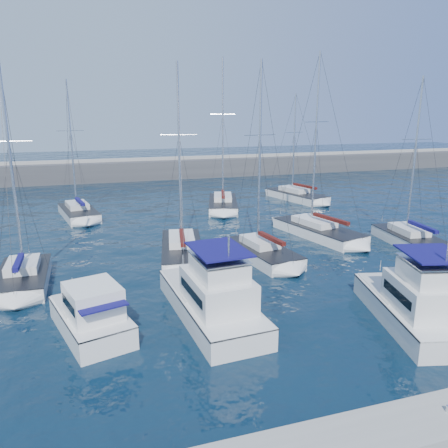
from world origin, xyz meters
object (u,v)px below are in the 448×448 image
object	(u,v)px
motor_yacht_stbd_inner	(418,305)
sailboat_mid_d	(318,231)
sailboat_back_b	(223,204)
sailboat_mid_c	(262,252)
sailboat_mid_a	(23,277)
sailboat_back_a	(79,212)
sailboat_mid_b	(182,250)
motor_yacht_port_inner	(213,300)
motor_yacht_port_outer	(92,317)
sailboat_mid_e	(411,239)
motor_yacht_stbd_outer	(446,298)
sailboat_back_c	(296,196)

from	to	relation	value
motor_yacht_stbd_inner	sailboat_mid_d	bearing A→B (deg)	92.41
sailboat_back_b	sailboat_mid_c	bearing A→B (deg)	-81.30
motor_yacht_stbd_inner	sailboat_back_b	xyz separation A→B (m)	(-1.21, 30.36, -0.59)
sailboat_mid_a	sailboat_back_b	distance (m)	26.46
sailboat_mid_d	sailboat_back_a	xyz separation A→B (m)	(-20.64, 14.09, -0.00)
sailboat_mid_b	sailboat_mid_d	distance (m)	12.98
sailboat_back_a	motor_yacht_port_inner	bearing A→B (deg)	-86.13
motor_yacht_port_outer	motor_yacht_stbd_inner	world-z (taller)	motor_yacht_stbd_inner
sailboat_mid_c	motor_yacht_port_outer	bearing A→B (deg)	-155.22
sailboat_mid_c	sailboat_mid_e	xyz separation A→B (m)	(13.26, -0.55, -0.02)
motor_yacht_stbd_outer	sailboat_back_c	world-z (taller)	sailboat_back_c
motor_yacht_port_inner	sailboat_mid_d	world-z (taller)	sailboat_mid_d
motor_yacht_stbd_inner	sailboat_back_c	distance (m)	33.65
motor_yacht_stbd_inner	sailboat_back_a	size ratio (longest dim) A/B	0.62
sailboat_back_b	sailboat_back_c	size ratio (longest dim) A/B	1.28
motor_yacht_stbd_inner	sailboat_back_b	world-z (taller)	sailboat_back_b
sailboat_mid_b	sailboat_mid_a	bearing A→B (deg)	-156.30
motor_yacht_stbd_outer	sailboat_mid_a	bearing A→B (deg)	166.23
motor_yacht_port_outer	sailboat_mid_b	world-z (taller)	sailboat_mid_b
sailboat_mid_d	sailboat_back_a	world-z (taller)	sailboat_mid_d
sailboat_mid_c	sailboat_mid_a	bearing A→B (deg)	172.31
motor_yacht_port_outer	sailboat_mid_a	bearing A→B (deg)	101.44
sailboat_mid_e	sailboat_mid_c	bearing A→B (deg)	-176.20
sailboat_mid_c	sailboat_mid_e	distance (m)	13.28
motor_yacht_port_inner	sailboat_mid_a	distance (m)	13.31
motor_yacht_port_outer	sailboat_mid_c	xyz separation A→B (m)	(12.63, 8.24, -0.41)
sailboat_mid_b	sailboat_back_c	bearing A→B (deg)	53.49
sailboat_mid_d	sailboat_back_b	xyz separation A→B (m)	(-4.68, 13.70, 0.01)
motor_yacht_port_outer	sailboat_back_c	world-z (taller)	sailboat_back_c
motor_yacht_port_outer	motor_yacht_stbd_outer	distance (m)	19.12
sailboat_mid_a	sailboat_back_c	size ratio (longest dim) A/B	1.10
sailboat_mid_e	sailboat_back_a	bearing A→B (deg)	150.91
motor_yacht_port_inner	sailboat_back_b	world-z (taller)	sailboat_back_b
motor_yacht_stbd_outer	sailboat_mid_d	world-z (taller)	sailboat_mid_d
sailboat_back_b	sailboat_back_c	world-z (taller)	sailboat_back_b
sailboat_mid_a	motor_yacht_port_inner	bearing A→B (deg)	-38.56
sailboat_mid_a	sailboat_back_a	distance (m)	18.84
motor_yacht_stbd_outer	sailboat_back_a	bearing A→B (deg)	136.09
motor_yacht_port_inner	motor_yacht_stbd_inner	bearing A→B (deg)	-25.52
motor_yacht_stbd_inner	sailboat_back_c	bearing A→B (deg)	88.26
sailboat_mid_d	sailboat_back_b	size ratio (longest dim) A/B	0.95
motor_yacht_stbd_inner	sailboat_back_c	size ratio (longest dim) A/B	0.67
sailboat_mid_b	sailboat_mid_d	size ratio (longest dim) A/B	0.92
motor_yacht_port_outer	sailboat_back_a	size ratio (longest dim) A/B	0.44
motor_yacht_port_outer	sailboat_mid_d	bearing A→B (deg)	16.52
motor_yacht_port_outer	sailboat_back_a	distance (m)	26.62
sailboat_back_b	motor_yacht_port_inner	bearing A→B (deg)	-91.97
motor_yacht_port_outer	motor_yacht_port_inner	distance (m)	6.27
motor_yacht_port_outer	motor_yacht_stbd_inner	distance (m)	16.81
motor_yacht_port_outer	motor_yacht_stbd_outer	xyz separation A→B (m)	(18.80, -3.48, -0.00)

